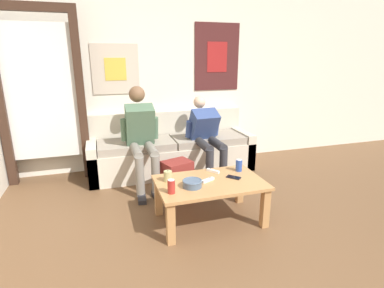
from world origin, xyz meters
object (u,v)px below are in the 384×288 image
(person_seated_adult, at_px, (141,134))
(pillar_candle, at_px, (168,176))
(cell_phone, at_px, (234,177))
(couch, at_px, (172,151))
(drink_can_blue, at_px, (239,165))
(ceramic_bowl, at_px, (192,183))
(drink_can_red, at_px, (171,186))
(person_seated_teen, at_px, (206,135))
(game_controller_near_left, at_px, (213,171))
(backpack, at_px, (178,178))
(game_controller_near_right, at_px, (208,180))
(coffee_table, at_px, (210,188))

(person_seated_adult, height_order, pillar_candle, person_seated_adult)
(pillar_candle, xyz_separation_m, cell_phone, (0.63, -0.11, -0.05))
(couch, distance_m, drink_can_blue, 1.36)
(ceramic_bowl, height_order, pillar_candle, pillar_candle)
(pillar_candle, xyz_separation_m, drink_can_red, (-0.03, -0.26, 0.01))
(drink_can_red, bearing_deg, pillar_candle, 83.45)
(person_seated_teen, bearing_deg, game_controller_near_left, -105.68)
(cell_phone, bearing_deg, person_seated_teen, 84.32)
(couch, relative_size, pillar_candle, 19.71)
(game_controller_near_left, bearing_deg, drink_can_red, -146.04)
(person_seated_adult, relative_size, pillar_candle, 10.64)
(drink_can_blue, bearing_deg, person_seated_teen, 91.41)
(drink_can_blue, distance_m, drink_can_red, 0.85)
(backpack, bearing_deg, cell_phone, -59.65)
(person_seated_adult, bearing_deg, game_controller_near_left, -55.42)
(pillar_candle, distance_m, cell_phone, 0.64)
(couch, xyz_separation_m, game_controller_near_right, (0.01, -1.43, 0.15))
(coffee_table, relative_size, cell_phone, 7.05)
(drink_can_blue, relative_size, game_controller_near_right, 0.85)
(person_seated_teen, relative_size, cell_phone, 7.25)
(game_controller_near_left, bearing_deg, coffee_table, -117.90)
(game_controller_near_left, distance_m, cell_phone, 0.25)
(couch, xyz_separation_m, cell_phone, (0.28, -1.43, 0.14))
(pillar_candle, height_order, game_controller_near_right, pillar_candle)
(ceramic_bowl, height_order, game_controller_near_right, ceramic_bowl)
(coffee_table, xyz_separation_m, backpack, (-0.14, 0.68, -0.15))
(coffee_table, bearing_deg, pillar_candle, 162.40)
(backpack, relative_size, drink_can_blue, 3.19)
(couch, bearing_deg, person_seated_adult, -142.46)
(coffee_table, relative_size, game_controller_near_left, 7.46)
(pillar_candle, bearing_deg, cell_phone, -10.16)
(couch, relative_size, coffee_table, 2.20)
(couch, height_order, person_seated_adult, person_seated_adult)
(drink_can_red, bearing_deg, person_seated_teen, 57.80)
(game_controller_near_right, bearing_deg, ceramic_bowl, -156.13)
(person_seated_teen, height_order, game_controller_near_left, person_seated_teen)
(person_seated_teen, bearing_deg, couch, 137.12)
(person_seated_adult, height_order, ceramic_bowl, person_seated_adult)
(ceramic_bowl, xyz_separation_m, game_controller_near_right, (0.18, 0.08, -0.03))
(game_controller_near_right, relative_size, cell_phone, 1.01)
(game_controller_near_right, bearing_deg, couch, 90.39)
(backpack, distance_m, game_controller_near_left, 0.58)
(coffee_table, relative_size, drink_can_red, 8.22)
(couch, bearing_deg, drink_can_blue, -72.30)
(ceramic_bowl, distance_m, game_controller_near_right, 0.20)
(backpack, bearing_deg, coffee_table, -78.11)
(drink_can_blue, relative_size, drink_can_red, 1.00)
(couch, height_order, cell_phone, couch)
(drink_can_blue, height_order, game_controller_near_right, drink_can_blue)
(person_seated_adult, xyz_separation_m, pillar_candle, (0.11, -0.96, -0.19))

